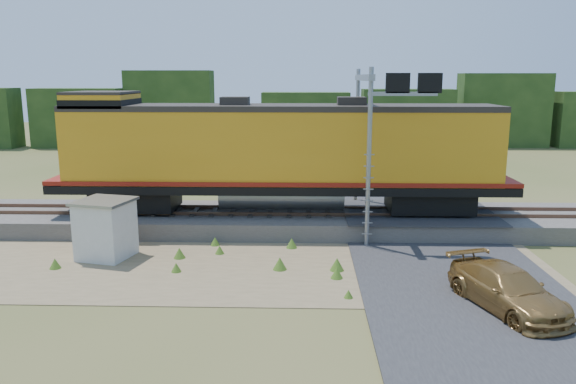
{
  "coord_description": "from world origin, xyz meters",
  "views": [
    {
      "loc": [
        1.61,
        -19.94,
        7.09
      ],
      "look_at": [
        0.92,
        3.0,
        2.4
      ],
      "focal_mm": 35.0,
      "sensor_mm": 36.0,
      "label": 1
    }
  ],
  "objects_px": {
    "locomotive": "(275,152)",
    "car": "(507,289)",
    "signal_gantry": "(374,112)",
    "shed": "(106,229)"
  },
  "relations": [
    {
      "from": "shed",
      "to": "signal_gantry",
      "type": "bearing_deg",
      "value": 33.48
    },
    {
      "from": "signal_gantry",
      "to": "car",
      "type": "bearing_deg",
      "value": -69.42
    },
    {
      "from": "locomotive",
      "to": "signal_gantry",
      "type": "xyz_separation_m",
      "value": [
        4.45,
        -0.68,
        1.93
      ]
    },
    {
      "from": "locomotive",
      "to": "car",
      "type": "height_order",
      "value": "locomotive"
    },
    {
      "from": "locomotive",
      "to": "car",
      "type": "xyz_separation_m",
      "value": [
        7.7,
        -9.33,
        -3.02
      ]
    },
    {
      "from": "shed",
      "to": "car",
      "type": "relative_size",
      "value": 0.53
    },
    {
      "from": "shed",
      "to": "signal_gantry",
      "type": "height_order",
      "value": "signal_gantry"
    },
    {
      "from": "locomotive",
      "to": "signal_gantry",
      "type": "height_order",
      "value": "signal_gantry"
    },
    {
      "from": "locomotive",
      "to": "shed",
      "type": "bearing_deg",
      "value": -144.56
    },
    {
      "from": "signal_gantry",
      "to": "locomotive",
      "type": "bearing_deg",
      "value": 171.31
    }
  ]
}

